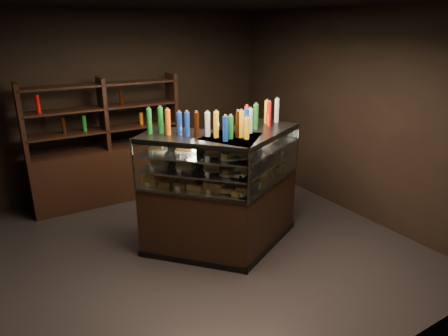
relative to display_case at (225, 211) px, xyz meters
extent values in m
plane|color=black|center=(-0.27, 0.20, -0.51)|extent=(5.00, 5.00, 0.00)
cube|color=black|center=(-0.27, 2.70, 0.99)|extent=(5.00, 0.02, 3.00)
cube|color=black|center=(-0.27, -2.30, 0.99)|extent=(5.00, 0.02, 3.00)
cube|color=black|center=(2.23, 0.20, 0.99)|extent=(0.02, 5.00, 3.00)
cube|color=black|center=(0.33, -0.06, -0.06)|extent=(1.53, 1.22, 0.89)
cube|color=black|center=(0.33, -0.06, -0.47)|extent=(1.57, 1.26, 0.08)
cube|color=black|center=(0.33, -0.06, 0.98)|extent=(1.53, 1.22, 0.06)
cube|color=silver|center=(0.33, -0.06, 0.39)|extent=(1.45, 1.15, 0.02)
cube|color=silver|center=(0.33, -0.06, 0.60)|extent=(1.45, 1.15, 0.02)
cube|color=silver|center=(0.33, -0.06, 0.79)|extent=(1.45, 1.15, 0.02)
cube|color=white|center=(0.49, -0.37, 0.70)|extent=(1.23, 0.62, 0.63)
cylinder|color=silver|center=(1.10, -0.06, 0.70)|extent=(0.03, 0.03, 0.65)
cylinder|color=silver|center=(-0.13, -0.67, 0.70)|extent=(0.03, 0.03, 0.65)
cube|color=black|center=(-0.33, 0.06, -0.06)|extent=(1.43, 1.47, 0.89)
cube|color=black|center=(-0.33, 0.06, -0.47)|extent=(1.47, 1.51, 0.08)
cube|color=black|center=(-0.33, 0.06, 0.98)|extent=(1.43, 1.47, 0.06)
cube|color=silver|center=(-0.33, 0.06, 0.39)|extent=(1.35, 1.39, 0.02)
cube|color=silver|center=(-0.33, 0.06, 0.60)|extent=(1.35, 1.39, 0.02)
cube|color=silver|center=(-0.33, 0.06, 0.79)|extent=(1.35, 1.39, 0.02)
cube|color=white|center=(-0.59, -0.17, 0.70)|extent=(0.93, 1.02, 0.63)
cylinder|color=silver|center=(-0.13, -0.67, 0.70)|extent=(0.03, 0.03, 0.65)
cylinder|color=silver|center=(-1.05, 0.34, 0.70)|extent=(0.03, 0.03, 0.65)
cube|color=#B77F41|center=(-0.16, -0.35, 0.43)|extent=(0.20, 0.16, 0.06)
cube|color=#B77F41|center=(0.01, -0.26, 0.43)|extent=(0.20, 0.16, 0.06)
cube|color=#B77F41|center=(0.18, -0.18, 0.43)|extent=(0.20, 0.16, 0.06)
cube|color=#B77F41|center=(0.35, -0.09, 0.43)|extent=(0.20, 0.16, 0.06)
cube|color=#B77F41|center=(0.52, -0.01, 0.43)|extent=(0.20, 0.16, 0.06)
cube|color=#B77F41|center=(0.69, 0.08, 0.43)|extent=(0.20, 0.16, 0.06)
cube|color=#B77F41|center=(0.86, 0.17, 0.43)|extent=(0.20, 0.16, 0.06)
cylinder|color=white|center=(-0.13, -0.29, 0.62)|extent=(0.24, 0.24, 0.02)
cube|color=#B77F41|center=(-0.13, -0.29, 0.66)|extent=(0.19, 0.15, 0.05)
cylinder|color=white|center=(0.18, -0.14, 0.62)|extent=(0.24, 0.24, 0.02)
cube|color=#B77F41|center=(0.18, -0.14, 0.66)|extent=(0.19, 0.15, 0.05)
cylinder|color=white|center=(0.49, 0.02, 0.62)|extent=(0.24, 0.24, 0.02)
cube|color=#B77F41|center=(0.49, 0.02, 0.66)|extent=(0.19, 0.15, 0.05)
cylinder|color=white|center=(0.80, 0.17, 0.62)|extent=(0.24, 0.24, 0.02)
cube|color=#B77F41|center=(0.80, 0.17, 0.66)|extent=(0.19, 0.15, 0.05)
cylinder|color=white|center=(-0.13, -0.29, 0.81)|extent=(0.24, 0.24, 0.02)
cube|color=#B77F41|center=(-0.13, -0.29, 0.84)|extent=(0.19, 0.15, 0.05)
cylinder|color=white|center=(0.18, -0.14, 0.81)|extent=(0.24, 0.24, 0.02)
cube|color=#B77F41|center=(0.18, -0.14, 0.84)|extent=(0.19, 0.15, 0.05)
cylinder|color=white|center=(0.49, 0.02, 0.81)|extent=(0.24, 0.24, 0.02)
cube|color=#B77F41|center=(0.49, 0.02, 0.84)|extent=(0.19, 0.15, 0.05)
cylinder|color=white|center=(0.80, 0.17, 0.81)|extent=(0.24, 0.24, 0.02)
cube|color=#B77F41|center=(0.80, 0.17, 0.84)|extent=(0.19, 0.15, 0.05)
cube|color=#B77F41|center=(-0.74, 0.47, 0.43)|extent=(0.19, 0.19, 0.06)
cube|color=#B77F41|center=(-0.62, 0.32, 0.43)|extent=(0.19, 0.19, 0.06)
cube|color=#B77F41|center=(-0.49, 0.18, 0.43)|extent=(0.19, 0.19, 0.06)
cube|color=#B77F41|center=(-0.36, 0.04, 0.43)|extent=(0.19, 0.19, 0.06)
cube|color=#B77F41|center=(-0.23, -0.10, 0.43)|extent=(0.19, 0.19, 0.06)
cube|color=#B77F41|center=(-0.10, -0.24, 0.43)|extent=(0.19, 0.19, 0.06)
cube|color=#B77F41|center=(0.03, -0.38, 0.43)|extent=(0.19, 0.19, 0.06)
cylinder|color=white|center=(-0.68, 0.45, 0.62)|extent=(0.24, 0.24, 0.02)
cube|color=#B77F41|center=(-0.68, 0.45, 0.66)|extent=(0.18, 0.18, 0.05)
cylinder|color=white|center=(-0.45, 0.19, 0.62)|extent=(0.24, 0.24, 0.02)
cube|color=#B77F41|center=(-0.45, 0.19, 0.66)|extent=(0.18, 0.18, 0.05)
cylinder|color=white|center=(-0.22, -0.06, 0.62)|extent=(0.24, 0.24, 0.02)
cube|color=#B77F41|center=(-0.22, -0.06, 0.66)|extent=(0.18, 0.18, 0.05)
cylinder|color=white|center=(0.02, -0.32, 0.62)|extent=(0.24, 0.24, 0.02)
cube|color=#B77F41|center=(0.02, -0.32, 0.66)|extent=(0.18, 0.18, 0.05)
cylinder|color=white|center=(-0.68, 0.45, 0.81)|extent=(0.24, 0.24, 0.02)
cube|color=#B77F41|center=(-0.68, 0.45, 0.84)|extent=(0.18, 0.18, 0.05)
cylinder|color=white|center=(-0.45, 0.19, 0.81)|extent=(0.24, 0.24, 0.02)
cube|color=#B77F41|center=(-0.45, 0.19, 0.84)|extent=(0.18, 0.18, 0.05)
cylinder|color=white|center=(-0.22, -0.06, 0.81)|extent=(0.24, 0.24, 0.02)
cube|color=#B77F41|center=(-0.22, -0.06, 0.84)|extent=(0.18, 0.18, 0.05)
cylinder|color=white|center=(0.02, -0.32, 0.81)|extent=(0.24, 0.24, 0.02)
cube|color=#B77F41|center=(0.02, -0.32, 0.84)|extent=(0.18, 0.18, 0.05)
cylinder|color=silver|center=(-0.18, -0.32, 1.15)|extent=(0.06, 0.06, 0.28)
cylinder|color=silver|center=(-0.18, -0.32, 1.30)|extent=(0.03, 0.03, 0.02)
cylinder|color=#B20C0A|center=(-0.08, -0.27, 1.15)|extent=(0.06, 0.06, 0.28)
cylinder|color=silver|center=(-0.08, -0.27, 1.30)|extent=(0.03, 0.03, 0.02)
cylinder|color=#0F38B2|center=(0.03, -0.21, 1.15)|extent=(0.06, 0.06, 0.28)
cylinder|color=silver|center=(0.03, -0.21, 1.30)|extent=(0.03, 0.03, 0.02)
cylinder|color=yellow|center=(0.13, -0.16, 1.15)|extent=(0.06, 0.06, 0.28)
cylinder|color=silver|center=(0.13, -0.16, 1.30)|extent=(0.03, 0.03, 0.02)
cylinder|color=#147223|center=(0.23, -0.11, 1.15)|extent=(0.06, 0.06, 0.28)
cylinder|color=silver|center=(0.23, -0.11, 1.30)|extent=(0.03, 0.03, 0.02)
cylinder|color=black|center=(0.33, -0.06, 1.15)|extent=(0.06, 0.06, 0.28)
cylinder|color=silver|center=(0.33, -0.06, 1.30)|extent=(0.03, 0.03, 0.02)
cylinder|color=#D8590A|center=(0.44, -0.01, 1.15)|extent=(0.06, 0.06, 0.28)
cylinder|color=silver|center=(0.44, -0.01, 1.30)|extent=(0.03, 0.03, 0.02)
cylinder|color=silver|center=(0.54, 0.04, 1.15)|extent=(0.06, 0.06, 0.28)
cylinder|color=silver|center=(0.54, 0.04, 1.30)|extent=(0.03, 0.03, 0.02)
cylinder|color=#B20C0A|center=(0.64, 0.09, 1.15)|extent=(0.06, 0.06, 0.28)
cylinder|color=silver|center=(0.64, 0.09, 1.30)|extent=(0.03, 0.03, 0.02)
cylinder|color=#0F38B2|center=(0.74, 0.15, 1.15)|extent=(0.06, 0.06, 0.28)
cylinder|color=silver|center=(0.74, 0.15, 1.30)|extent=(0.03, 0.03, 0.02)
cylinder|color=yellow|center=(0.85, 0.20, 1.15)|extent=(0.06, 0.06, 0.28)
cylinder|color=silver|center=(0.85, 0.20, 1.30)|extent=(0.03, 0.03, 0.02)
cylinder|color=silver|center=(-0.72, 0.49, 1.15)|extent=(0.06, 0.06, 0.28)
cylinder|color=silver|center=(-0.72, 0.49, 1.30)|extent=(0.03, 0.03, 0.02)
cylinder|color=#B20C0A|center=(-0.64, 0.40, 1.15)|extent=(0.06, 0.06, 0.28)
cylinder|color=silver|center=(-0.64, 0.40, 1.30)|extent=(0.03, 0.03, 0.02)
cylinder|color=#0F38B2|center=(-0.56, 0.32, 1.15)|extent=(0.06, 0.06, 0.28)
cylinder|color=silver|center=(-0.56, 0.32, 1.30)|extent=(0.03, 0.03, 0.02)
cylinder|color=yellow|center=(-0.49, 0.23, 1.15)|extent=(0.06, 0.06, 0.28)
cylinder|color=silver|center=(-0.49, 0.23, 1.30)|extent=(0.03, 0.03, 0.02)
cylinder|color=#147223|center=(-0.41, 0.15, 1.15)|extent=(0.06, 0.06, 0.28)
cylinder|color=silver|center=(-0.41, 0.15, 1.30)|extent=(0.03, 0.03, 0.02)
cylinder|color=black|center=(-0.33, 0.06, 1.15)|extent=(0.06, 0.06, 0.28)
cylinder|color=silver|center=(-0.33, 0.06, 1.30)|extent=(0.03, 0.03, 0.02)
cylinder|color=#D8590A|center=(-0.26, -0.02, 1.15)|extent=(0.06, 0.06, 0.28)
cylinder|color=silver|center=(-0.26, -0.02, 1.30)|extent=(0.03, 0.03, 0.02)
cylinder|color=silver|center=(-0.18, -0.11, 1.15)|extent=(0.06, 0.06, 0.28)
cylinder|color=silver|center=(-0.18, -0.11, 1.30)|extent=(0.03, 0.03, 0.02)
cylinder|color=#B20C0A|center=(-0.10, -0.19, 1.15)|extent=(0.06, 0.06, 0.28)
cylinder|color=silver|center=(-0.10, -0.19, 1.30)|extent=(0.03, 0.03, 0.02)
cylinder|color=#0F38B2|center=(-0.02, -0.28, 1.15)|extent=(0.06, 0.06, 0.28)
cylinder|color=silver|center=(-0.02, -0.28, 1.30)|extent=(0.03, 0.03, 0.02)
cylinder|color=yellow|center=(0.05, -0.36, 1.15)|extent=(0.06, 0.06, 0.28)
cylinder|color=silver|center=(0.05, -0.36, 1.30)|extent=(0.03, 0.03, 0.02)
cylinder|color=black|center=(0.34, 0.27, -0.42)|extent=(0.24, 0.24, 0.18)
cone|color=#1D5518|center=(0.34, 0.27, -0.09)|extent=(0.35, 0.35, 0.49)
cone|color=#1D5518|center=(0.34, 0.27, 0.07)|extent=(0.28, 0.28, 0.34)
cube|color=black|center=(-0.83, 2.25, -0.06)|extent=(2.37, 0.44, 0.90)
cube|color=black|center=(-1.98, 2.26, 0.94)|extent=(0.06, 0.38, 1.10)
cube|color=black|center=(-0.83, 2.25, 0.94)|extent=(0.06, 0.38, 1.10)
cube|color=black|center=(0.32, 2.23, 0.94)|extent=(0.06, 0.38, 1.10)
cube|color=black|center=(-0.83, 2.25, 0.69)|extent=(2.32, 0.40, 0.03)
cube|color=black|center=(-0.83, 2.25, 1.04)|extent=(2.32, 0.40, 0.03)
cube|color=black|center=(-0.83, 2.25, 1.39)|extent=(2.32, 0.40, 0.03)
cylinder|color=silver|center=(-1.73, 2.26, 0.81)|extent=(0.06, 0.06, 0.22)
cylinder|color=#B20C0A|center=(-1.43, 2.25, 0.81)|extent=(0.06, 0.06, 0.22)
cylinder|color=#0F38B2|center=(-1.13, 2.25, 0.81)|extent=(0.06, 0.06, 0.22)
cylinder|color=yellow|center=(-0.83, 2.25, 0.81)|extent=(0.06, 0.06, 0.22)
cylinder|color=#147223|center=(-0.53, 2.24, 0.81)|extent=(0.06, 0.06, 0.22)
cylinder|color=black|center=(-0.23, 2.24, 0.81)|extent=(0.06, 0.06, 0.22)
cylinder|color=#D8590A|center=(0.07, 2.24, 0.81)|extent=(0.06, 0.06, 0.22)
camera|label=1|loc=(-2.42, -3.91, 2.20)|focal=32.00mm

